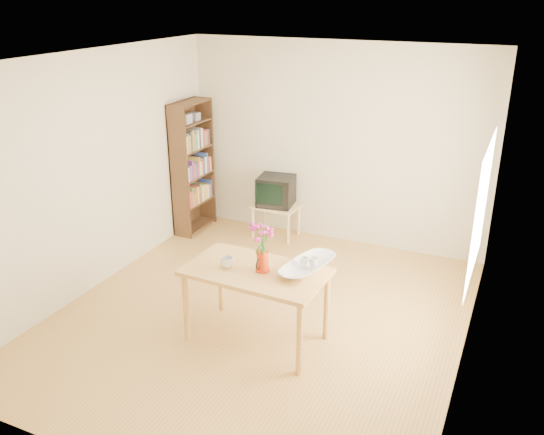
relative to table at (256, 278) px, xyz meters
The scene contains 11 objects.
room 0.76m from the table, 106.87° to the left, with size 4.50×4.50×4.50m.
table is the anchor object (origin of this frame).
tv_stand 2.51m from the table, 109.79° to the left, with size 0.60×0.45×0.46m.
bookshelf 2.92m from the table, 133.08° to the left, with size 0.28×0.70×1.80m.
pitcher 0.19m from the table, ahead, with size 0.13×0.21×0.19m.
flowers 0.43m from the table, ahead, with size 0.22×0.22×0.31m, color #DC339B, non-canonical shape.
mug 0.31m from the table, 167.53° to the right, with size 0.13×0.13×0.10m, color white.
bowl 0.57m from the table, 25.63° to the left, with size 0.46×0.46×0.43m, color white.
teacup_a 0.51m from the table, 27.88° to the left, with size 0.07×0.07×0.07m, color white.
teacup_b 0.59m from the table, 25.48° to the left, with size 0.08×0.08×0.07m, color white.
television 2.51m from the table, 109.69° to the left, with size 0.51×0.48×0.40m.
Camera 1 is at (2.25, -4.65, 3.18)m, focal length 38.00 mm.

